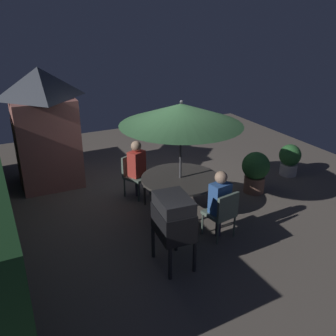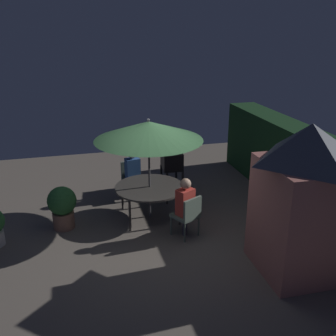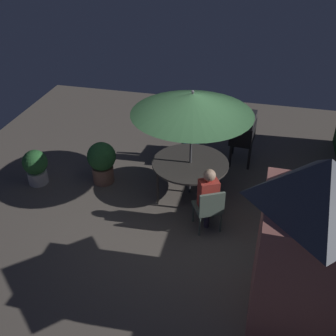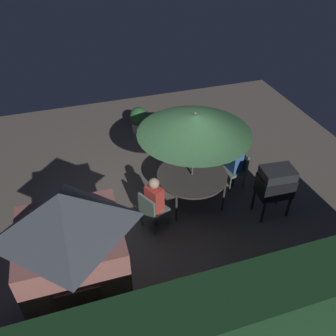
% 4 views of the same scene
% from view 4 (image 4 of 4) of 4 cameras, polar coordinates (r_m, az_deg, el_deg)
% --- Properties ---
extents(ground_plane, '(11.00, 11.00, 0.00)m').
position_cam_4_polar(ground_plane, '(7.99, 0.24, -6.02)').
color(ground_plane, '#6B6056').
extents(hedge_backdrop, '(7.14, 0.79, 1.86)m').
position_cam_4_polar(hedge_backdrop, '(5.31, 12.98, -23.80)').
color(hedge_backdrop, '#193D1E').
rests_on(hedge_backdrop, ground).
extents(garden_shed, '(1.53, 1.43, 2.66)m').
position_cam_4_polar(garden_shed, '(5.41, -14.83, -14.38)').
color(garden_shed, '#B26B60').
rests_on(garden_shed, ground).
extents(patio_table, '(1.55, 1.55, 0.73)m').
position_cam_4_polar(patio_table, '(7.69, 3.92, -1.32)').
color(patio_table, '#47423D').
rests_on(patio_table, ground).
extents(patio_umbrella, '(2.32, 2.32, 2.27)m').
position_cam_4_polar(patio_umbrella, '(6.94, 4.38, 7.16)').
color(patio_umbrella, '#4C4C51').
rests_on(patio_umbrella, ground).
extents(bbq_grill, '(0.74, 0.56, 1.20)m').
position_cam_4_polar(bbq_grill, '(7.59, 17.14, -2.33)').
color(bbq_grill, black).
rests_on(bbq_grill, ground).
extents(chair_near_shed, '(0.62, 0.62, 0.90)m').
position_cam_4_polar(chair_near_shed, '(7.16, -2.69, -6.68)').
color(chair_near_shed, slate).
rests_on(chair_near_shed, ground).
extents(chair_far_side, '(0.53, 0.53, 0.90)m').
position_cam_4_polar(chair_far_side, '(8.37, 11.11, 0.20)').
color(chair_far_side, slate).
rests_on(chair_far_side, ground).
extents(potted_plant_by_shed, '(0.53, 0.53, 0.78)m').
position_cam_4_polar(potted_plant_by_shed, '(10.32, -4.77, 7.95)').
color(potted_plant_by_shed, silver).
rests_on(potted_plant_by_shed, ground).
extents(potted_plant_by_grill, '(0.61, 0.61, 0.93)m').
position_cam_4_polar(potted_plant_by_grill, '(9.23, -0.48, 4.86)').
color(potted_plant_by_grill, '#936651').
rests_on(potted_plant_by_grill, ground).
extents(person_in_red, '(0.37, 0.41, 1.26)m').
position_cam_4_polar(person_in_red, '(7.02, -2.24, -4.81)').
color(person_in_red, '#CC3D33').
rests_on(person_in_red, ground).
extents(person_in_blue, '(0.29, 0.37, 1.26)m').
position_cam_4_polar(person_in_blue, '(8.17, 10.85, 1.49)').
color(person_in_blue, '#3866B2').
rests_on(person_in_blue, ground).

